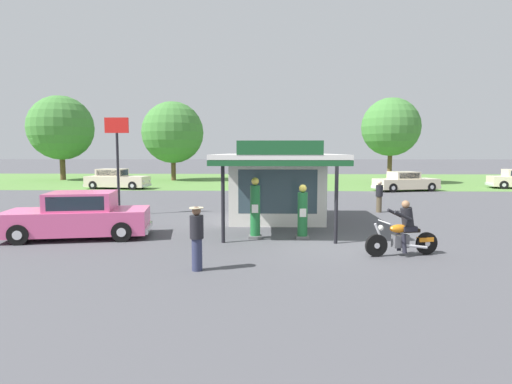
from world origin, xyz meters
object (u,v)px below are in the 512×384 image
(motorcycle_with_rider, at_px, (403,233))
(bystander_admiring_sedan, at_px, (197,237))
(parked_car_back_row_left, at_px, (116,180))
(roadside_pole_sign, at_px, (117,149))
(gas_pump_offside, at_px, (303,214))
(featured_classic_sedan, at_px, (79,217))
(parked_car_back_row_centre_right, at_px, (260,181))
(parked_car_back_row_far_right, at_px, (405,182))
(bystander_standing_back_lot, at_px, (379,196))
(gas_pump_nearside, at_px, (255,210))

(motorcycle_with_rider, relative_size, bystander_admiring_sedan, 1.35)
(bystander_admiring_sedan, bearing_deg, parked_car_back_row_left, 114.50)
(parked_car_back_row_left, xyz_separation_m, roadside_pole_sign, (5.19, -13.82, 2.37))
(parked_car_back_row_left, height_order, bystander_admiring_sedan, bystander_admiring_sedan)
(gas_pump_offside, height_order, bystander_admiring_sedan, gas_pump_offside)
(featured_classic_sedan, bearing_deg, gas_pump_offside, 0.84)
(parked_car_back_row_centre_right, bearing_deg, parked_car_back_row_far_right, -2.22)
(bystander_standing_back_lot, distance_m, bystander_admiring_sedan, 12.56)
(featured_classic_sedan, height_order, parked_car_back_row_centre_right, parked_car_back_row_centre_right)
(bystander_standing_back_lot, bearing_deg, roadside_pole_sign, -173.96)
(gas_pump_offside, height_order, roadside_pole_sign, roadside_pole_sign)
(bystander_standing_back_lot, height_order, bystander_admiring_sedan, bystander_admiring_sedan)
(motorcycle_with_rider, distance_m, roadside_pole_sign, 13.28)
(gas_pump_nearside, relative_size, featured_classic_sedan, 0.41)
(featured_classic_sedan, bearing_deg, parked_car_back_row_far_right, 46.69)
(parked_car_back_row_left, distance_m, parked_car_back_row_centre_right, 11.53)
(roadside_pole_sign, bearing_deg, bystander_standing_back_lot, 6.04)
(bystander_standing_back_lot, xyz_separation_m, roadside_pole_sign, (-12.37, -1.31, 2.29))
(motorcycle_with_rider, bearing_deg, gas_pump_nearside, 152.42)
(featured_classic_sedan, distance_m, bystander_admiring_sedan, 6.10)
(parked_car_back_row_left, bearing_deg, parked_car_back_row_centre_right, -3.81)
(parked_car_back_row_far_right, distance_m, parked_car_back_row_centre_right, 10.96)
(parked_car_back_row_left, distance_m, bystander_admiring_sedan, 25.09)
(motorcycle_with_rider, xyz_separation_m, featured_classic_sedan, (-10.35, 2.13, 0.07))
(parked_car_back_row_far_right, xyz_separation_m, bystander_standing_back_lot, (-4.89, -11.32, 0.14))
(parked_car_back_row_centre_right, xyz_separation_m, bystander_standing_back_lot, (6.05, -11.75, 0.09))
(motorcycle_with_rider, bearing_deg, parked_car_back_row_far_right, 72.09)
(parked_car_back_row_left, xyz_separation_m, bystander_admiring_sedan, (10.40, -22.83, 0.13))
(featured_classic_sedan, xyz_separation_m, bystander_admiring_sedan, (4.74, -3.84, 0.13))
(parked_car_back_row_far_right, bearing_deg, gas_pump_nearside, -121.25)
(motorcycle_with_rider, bearing_deg, bystander_standing_back_lot, 79.82)
(parked_car_back_row_far_right, xyz_separation_m, parked_car_back_row_centre_right, (-10.95, 0.42, 0.06))
(bystander_standing_back_lot, bearing_deg, gas_pump_nearside, -132.52)
(gas_pump_nearside, height_order, featured_classic_sedan, gas_pump_nearside)
(featured_classic_sedan, xyz_separation_m, roadside_pole_sign, (-0.47, 5.17, 2.37))
(gas_pump_offside, bearing_deg, bystander_admiring_sedan, -126.50)
(gas_pump_nearside, distance_m, bystander_standing_back_lot, 8.64)
(parked_car_back_row_centre_right, bearing_deg, bystander_standing_back_lot, -62.73)
(gas_pump_offside, xyz_separation_m, parked_car_back_row_far_right, (9.13, 17.69, -0.18))
(gas_pump_offside, bearing_deg, motorcycle_with_rider, -39.86)
(parked_car_back_row_far_right, bearing_deg, roadside_pole_sign, -143.81)
(gas_pump_offside, distance_m, parked_car_back_row_centre_right, 18.21)
(gas_pump_offside, bearing_deg, parked_car_back_row_far_right, 62.71)
(roadside_pole_sign, bearing_deg, parked_car_back_row_centre_right, 64.20)
(parked_car_back_row_far_right, bearing_deg, bystander_admiring_sedan, -119.11)
(bystander_admiring_sedan, distance_m, roadside_pole_sign, 10.65)
(bystander_standing_back_lot, distance_m, roadside_pole_sign, 12.64)
(parked_car_back_row_left, bearing_deg, gas_pump_nearside, -58.18)
(gas_pump_nearside, xyz_separation_m, gas_pump_offside, (1.61, -0.00, -0.12))
(gas_pump_offside, distance_m, roadside_pole_sign, 9.84)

